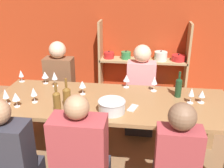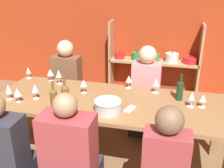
{
  "view_description": "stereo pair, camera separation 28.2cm",
  "coord_description": "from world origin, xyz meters",
  "px_view_note": "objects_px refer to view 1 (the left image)",
  "views": [
    {
      "loc": [
        0.41,
        -0.61,
        2.0
      ],
      "look_at": [
        0.07,
        1.98,
        0.91
      ],
      "focal_mm": 42.0,
      "sensor_mm": 36.0,
      "label": 1
    },
    {
      "loc": [
        0.69,
        -0.55,
        2.0
      ],
      "look_at": [
        0.07,
        1.98,
        0.91
      ],
      "focal_mm": 42.0,
      "sensor_mm": 36.0,
      "label": 2
    }
  ],
  "objects_px": {
    "wine_glass_red_a": "(126,79)",
    "wine_glass_red_f": "(192,93)",
    "wine_bottle_green": "(179,87)",
    "wine_glass_white_a": "(154,81)",
    "wine_glass_empty_b": "(54,76)",
    "wine_glass_white_b": "(16,97)",
    "shelf_unit": "(143,74)",
    "dining_table": "(111,107)",
    "wine_glass_red_e": "(82,85)",
    "wine_glass_red_d": "(21,74)",
    "wine_bottle_amber": "(57,103)",
    "person_far_a": "(140,99)",
    "cell_phone": "(133,108)",
    "wine_glass_empty_c": "(202,94)",
    "mixing_bowl": "(112,106)",
    "wine_glass_red_b": "(45,75)",
    "wine_bottle_dark": "(67,97)",
    "person_far_b": "(61,93)",
    "wine_glass_red_c": "(5,94)",
    "wine_glass_empty_a": "(34,92)"
  },
  "relations": [
    {
      "from": "person_far_b",
      "to": "wine_glass_white_b",
      "type": "bearing_deg",
      "value": 85.07
    },
    {
      "from": "wine_glass_red_f",
      "to": "cell_phone",
      "type": "relative_size",
      "value": 1.03
    },
    {
      "from": "wine_glass_empty_c",
      "to": "wine_bottle_dark",
      "type": "bearing_deg",
      "value": -167.72
    },
    {
      "from": "shelf_unit",
      "to": "wine_glass_empty_a",
      "type": "relative_size",
      "value": 8.81
    },
    {
      "from": "wine_glass_empty_b",
      "to": "wine_glass_red_e",
      "type": "height_order",
      "value": "wine_glass_empty_b"
    },
    {
      "from": "mixing_bowl",
      "to": "wine_glass_empty_a",
      "type": "distance_m",
      "value": 0.84
    },
    {
      "from": "wine_bottle_green",
      "to": "wine_glass_red_d",
      "type": "distance_m",
      "value": 1.91
    },
    {
      "from": "wine_glass_empty_a",
      "to": "wine_glass_white_a",
      "type": "bearing_deg",
      "value": 20.26
    },
    {
      "from": "wine_glass_white_a",
      "to": "wine_glass_red_e",
      "type": "xyz_separation_m",
      "value": [
        -0.79,
        -0.2,
        -0.01
      ]
    },
    {
      "from": "wine_glass_red_e",
      "to": "person_far_a",
      "type": "xyz_separation_m",
      "value": [
        0.64,
        0.61,
        -0.43
      ]
    },
    {
      "from": "wine_glass_empty_b",
      "to": "mixing_bowl",
      "type": "bearing_deg",
      "value": -35.94
    },
    {
      "from": "wine_glass_red_e",
      "to": "wine_glass_red_f",
      "type": "distance_m",
      "value": 1.17
    },
    {
      "from": "wine_glass_white_a",
      "to": "wine_glass_red_f",
      "type": "height_order",
      "value": "wine_glass_white_a"
    },
    {
      "from": "wine_glass_empty_b",
      "to": "person_far_a",
      "type": "height_order",
      "value": "person_far_a"
    },
    {
      "from": "shelf_unit",
      "to": "wine_glass_empty_c",
      "type": "xyz_separation_m",
      "value": [
        0.62,
        -1.67,
        0.43
      ]
    },
    {
      "from": "wine_glass_empty_a",
      "to": "person_far_a",
      "type": "xyz_separation_m",
      "value": [
        1.09,
        0.88,
        -0.43
      ]
    },
    {
      "from": "wine_glass_empty_a",
      "to": "wine_glass_white_b",
      "type": "distance_m",
      "value": 0.18
    },
    {
      "from": "mixing_bowl",
      "to": "wine_bottle_green",
      "type": "bearing_deg",
      "value": 33.28
    },
    {
      "from": "wine_glass_empty_b",
      "to": "wine_glass_empty_a",
      "type": "bearing_deg",
      "value": -98.97
    },
    {
      "from": "wine_glass_white_a",
      "to": "wine_glass_red_c",
      "type": "bearing_deg",
      "value": -160.4
    },
    {
      "from": "wine_glass_empty_b",
      "to": "wine_glass_white_b",
      "type": "distance_m",
      "value": 0.6
    },
    {
      "from": "wine_glass_empty_b",
      "to": "wine_glass_empty_c",
      "type": "distance_m",
      "value": 1.68
    },
    {
      "from": "wine_bottle_amber",
      "to": "person_far_a",
      "type": "height_order",
      "value": "person_far_a"
    },
    {
      "from": "wine_bottle_amber",
      "to": "wine_glass_empty_c",
      "type": "distance_m",
      "value": 1.48
    },
    {
      "from": "wine_glass_red_a",
      "to": "wine_glass_red_f",
      "type": "distance_m",
      "value": 0.77
    },
    {
      "from": "wine_glass_red_b",
      "to": "cell_phone",
      "type": "relative_size",
      "value": 0.93
    },
    {
      "from": "wine_glass_empty_b",
      "to": "wine_glass_white_a",
      "type": "bearing_deg",
      "value": 0.56
    },
    {
      "from": "wine_glass_white_a",
      "to": "person_far_a",
      "type": "xyz_separation_m",
      "value": [
        -0.15,
        0.42,
        -0.43
      ]
    },
    {
      "from": "shelf_unit",
      "to": "cell_phone",
      "type": "distance_m",
      "value": 1.92
    },
    {
      "from": "wine_glass_red_a",
      "to": "wine_glass_red_e",
      "type": "xyz_separation_m",
      "value": [
        -0.47,
        -0.26,
        0.01
      ]
    },
    {
      "from": "wine_bottle_amber",
      "to": "mixing_bowl",
      "type": "bearing_deg",
      "value": 14.35
    },
    {
      "from": "cell_phone",
      "to": "wine_glass_empty_c",
      "type": "bearing_deg",
      "value": 17.58
    },
    {
      "from": "wine_bottle_green",
      "to": "wine_glass_empty_a",
      "type": "height_order",
      "value": "wine_bottle_green"
    },
    {
      "from": "shelf_unit",
      "to": "wine_glass_red_f",
      "type": "distance_m",
      "value": 1.83
    },
    {
      "from": "wine_glass_empty_b",
      "to": "cell_phone",
      "type": "height_order",
      "value": "wine_glass_empty_b"
    },
    {
      "from": "dining_table",
      "to": "wine_glass_white_b",
      "type": "height_order",
      "value": "wine_glass_white_b"
    },
    {
      "from": "wine_glass_empty_b",
      "to": "wine_glass_red_c",
      "type": "distance_m",
      "value": 0.63
    },
    {
      "from": "dining_table",
      "to": "person_far_a",
      "type": "bearing_deg",
      "value": 67.53
    },
    {
      "from": "shelf_unit",
      "to": "wine_glass_empty_c",
      "type": "distance_m",
      "value": 1.83
    },
    {
      "from": "wine_glass_red_f",
      "to": "wine_glass_red_e",
      "type": "bearing_deg",
      "value": 176.66
    },
    {
      "from": "shelf_unit",
      "to": "wine_glass_red_c",
      "type": "relative_size",
      "value": 8.65
    },
    {
      "from": "wine_bottle_amber",
      "to": "person_far_a",
      "type": "relative_size",
      "value": 0.27
    },
    {
      "from": "wine_glass_white_a",
      "to": "wine_glass_white_b",
      "type": "relative_size",
      "value": 1.15
    },
    {
      "from": "person_far_b",
      "to": "wine_glass_empty_c",
      "type": "bearing_deg",
      "value": 157.59
    },
    {
      "from": "wine_bottle_green",
      "to": "wine_glass_white_a",
      "type": "distance_m",
      "value": 0.29
    },
    {
      "from": "cell_phone",
      "to": "person_far_b",
      "type": "distance_m",
      "value": 1.48
    },
    {
      "from": "wine_glass_empty_b",
      "to": "person_far_b",
      "type": "height_order",
      "value": "person_far_b"
    },
    {
      "from": "dining_table",
      "to": "wine_glass_empty_c",
      "type": "relative_size",
      "value": 18.28
    },
    {
      "from": "wine_glass_red_b",
      "to": "wine_glass_red_f",
      "type": "xyz_separation_m",
      "value": [
        1.7,
        -0.32,
        0.01
      ]
    },
    {
      "from": "shelf_unit",
      "to": "dining_table",
      "type": "bearing_deg",
      "value": -100.55
    }
  ]
}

